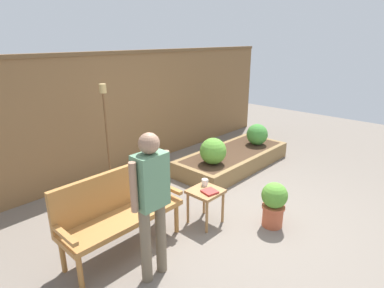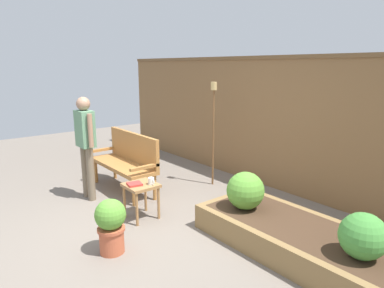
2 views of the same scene
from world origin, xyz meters
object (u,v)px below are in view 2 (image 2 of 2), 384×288
potted_boxwood (111,224)px  person_by_bench (86,139)px  book_on_table (135,184)px  garden_bench (128,157)px  tiki_torch (213,116)px  side_table (141,190)px  shrub_near_bench (245,191)px  shrub_far_corner (363,236)px  cup_on_table (151,181)px

potted_boxwood → person_by_bench: 1.82m
book_on_table → garden_bench: bearing=167.9°
person_by_bench → tiki_torch: bearing=68.8°
side_table → potted_boxwood: (0.54, -0.70, -0.06)m
garden_bench → tiki_torch: (0.70, 1.24, 0.65)m
book_on_table → shrub_near_bench: bearing=49.8°
garden_bench → shrub_far_corner: (3.61, 0.39, -0.03)m
garden_bench → tiki_torch: bearing=60.6°
side_table → cup_on_table: (0.10, 0.10, 0.13)m
potted_boxwood → person_by_bench: person_by_bench is taller
person_by_bench → garden_bench: bearing=86.6°
cup_on_table → shrub_far_corner: 2.53m
potted_boxwood → shrub_near_bench: (0.58, 1.49, 0.19)m
side_table → person_by_bench: person_by_bench is taller
shrub_near_bench → shrub_far_corner: size_ratio=1.08×
side_table → shrub_far_corner: size_ratio=1.13×
garden_bench → person_by_bench: bearing=-93.4°
side_table → cup_on_table: bearing=44.9°
potted_boxwood → shrub_far_corner: 2.49m
cup_on_table → tiki_torch: size_ratio=0.07×
shrub_near_bench → shrub_far_corner: shrub_near_bench is taller
shrub_far_corner → person_by_bench: 3.82m
book_on_table → cup_on_table: bearing=69.5°
book_on_table → side_table: bearing=90.7°
cup_on_table → shrub_near_bench: shrub_near_bench is taller
garden_bench → potted_boxwood: size_ratio=2.35×
garden_bench → side_table: bearing=-20.3°
book_on_table → shrub_near_bench: shrub_near_bench is taller
tiki_torch → person_by_bench: (-0.74, -1.90, -0.26)m
side_table → shrub_far_corner: 2.65m
shrub_far_corner → tiki_torch: size_ratio=0.24×
garden_bench → book_on_table: (1.06, -0.48, -0.05)m
side_table → person_by_bench: (-1.12, -0.26, 0.54)m
garden_bench → book_on_table: size_ratio=8.11×
side_table → shrub_far_corner: (2.53, 0.79, 0.12)m
side_table → tiki_torch: 1.86m
cup_on_table → book_on_table: bearing=-122.8°
shrub_near_bench → tiki_torch: tiki_torch is taller
book_on_table → shrub_near_bench: 1.44m
shrub_far_corner → tiki_torch: (-2.91, 0.85, 0.68)m
cup_on_table → book_on_table: cup_on_table is taller
potted_boxwood → side_table: bearing=127.9°
shrub_far_corner → book_on_table: bearing=-161.1°
side_table → potted_boxwood: potted_boxwood is taller
potted_boxwood → garden_bench: bearing=145.9°
shrub_far_corner → person_by_bench: (-3.65, -1.05, 0.42)m
cup_on_table → potted_boxwood: bearing=-61.0°
cup_on_table → tiki_torch: bearing=107.4°
side_table → tiki_torch: (-0.38, 1.64, 0.79)m
cup_on_table → tiki_torch: 1.74m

